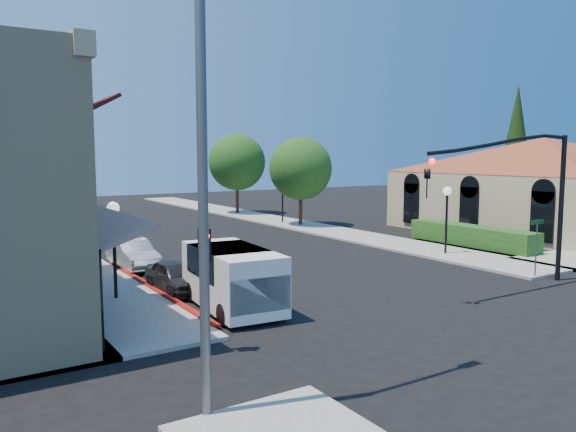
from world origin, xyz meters
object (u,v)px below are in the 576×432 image
white_van (233,275)px  parked_car_d (56,217)px  street_tree_b (237,162)px  cobra_streetlight (219,152)px  secondary_signal (204,267)px  parked_car_c (122,237)px  parked_car_a (175,276)px  lamppost_right_far (283,187)px  street_name_sign (537,239)px  signal_mast_arm (531,184)px  conifer_far (516,141)px  lamppost_left_near (114,225)px  parked_car_b (133,254)px  street_tree_a (301,169)px  lamppost_left_far (45,199)px  lamppost_right_near (447,203)px

white_van → parked_car_d: 27.26m
street_tree_b → cobra_streetlight: (-17.95, -34.00, 0.72)m
secondary_signal → parked_car_c: 18.95m
parked_car_a → parked_car_c: 11.91m
lamppost_right_far → street_name_sign: bearing=-92.6°
signal_mast_arm → parked_car_c: bearing=119.9°
conifer_far → lamppost_left_near: conifer_far is taller
parked_car_a → parked_car_b: 5.28m
street_name_sign → white_van: street_name_sign is taller
conifer_far → white_van: bearing=-158.4°
conifer_far → white_van: size_ratio=2.25×
street_tree_a → lamppost_right_far: (-0.30, 2.00, -1.46)m
lamppost_left_near → parked_car_c: 12.75m
street_tree_a → lamppost_left_far: bearing=180.0°
parked_car_b → parked_car_d: 18.54m
lamppost_left_near → parked_car_c: (3.70, 12.00, -2.19)m
cobra_streetlight → lamppost_left_far: bearing=88.5°
lamppost_left_near → parked_car_b: lamppost_left_near is taller
lamppost_left_far → lamppost_right_near: 22.02m
signal_mast_arm → lamppost_left_near: 15.82m
street_tree_b → lamppost_left_far: (-17.30, -10.00, -1.81)m
conifer_far → parked_car_c: (-32.80, 2.00, -5.81)m
parked_car_a → parked_car_d: 23.82m
secondary_signal → parked_car_a: size_ratio=0.94×
lamppost_right_near → white_van: (-13.98, -3.25, -1.53)m
conifer_far → lamppost_right_far: 20.72m
cobra_streetlight → lamppost_right_far: (17.65, 26.00, -2.53)m
parked_car_c → lamppost_left_near: bearing=-113.4°
parked_car_d → street_tree_b: bearing=5.2°
lamppost_left_far → white_van: (3.02, -17.25, -1.53)m
street_tree_a → secondary_signal: bearing=-129.2°
cobra_streetlight → parked_car_a: size_ratio=2.63×
lamppost_right_far → parked_car_c: 14.06m
parked_car_b → parked_car_c: (1.40, 6.54, -0.12)m
conifer_far → parked_car_a: 36.05m
parked_car_b → lamppost_right_near: bearing=-20.9°
street_tree_a → parked_car_b: 17.62m
lamppost_right_far → conifer_far: bearing=-17.1°
secondary_signal → parked_car_c: secondary_signal is taller
lamppost_left_near → cobra_streetlight: bearing=-93.7°
lamppost_left_near → lamppost_left_far: (0.00, 14.00, 0.00)m
conifer_far → signal_mast_arm: bearing=-143.3°
conifer_far → street_tree_a: conifer_far is taller
parked_car_d → secondary_signal: bearing=-88.2°
street_tree_a → parked_car_d: (-15.00, 10.00, -3.56)m
parked_car_b → street_tree_b: bearing=50.5°
cobra_streetlight → lamppost_right_near: (17.65, 10.00, -2.53)m
parked_car_a → lamppost_left_near: bearing=-176.9°
secondary_signal → street_name_sign: secondary_signal is taller
conifer_far → cobra_streetlight: (-37.15, -20.00, -1.09)m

